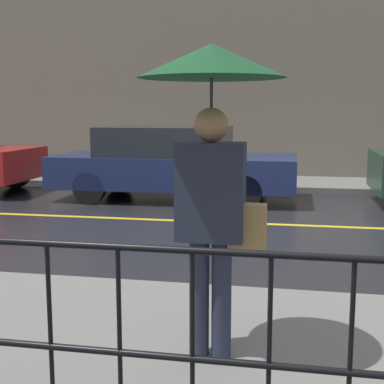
{
  "coord_description": "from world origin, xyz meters",
  "views": [
    {
      "loc": [
        0.45,
        -8.11,
        1.73
      ],
      "look_at": [
        -0.64,
        -2.42,
        0.84
      ],
      "focal_mm": 50.0,
      "sensor_mm": 36.0,
      "label": 1
    }
  ],
  "objects": [
    {
      "name": "railing_foreground",
      "position": [
        -0.0,
        -5.74,
        0.74
      ],
      "size": [
        12.0,
        0.04,
        0.99
      ],
      "color": "black",
      "rests_on": "sidewalk_near"
    },
    {
      "name": "lane_marking",
      "position": [
        0.0,
        0.0,
        0.0
      ],
      "size": [
        25.2,
        0.12,
        0.01
      ],
      "color": "gold",
      "rests_on": "ground_plane"
    },
    {
      "name": "car_navy",
      "position": [
        -1.88,
        2.07,
        0.72
      ],
      "size": [
        4.68,
        1.91,
        1.42
      ],
      "color": "#19234C",
      "rests_on": "ground_plane"
    },
    {
      "name": "sidewalk_far",
      "position": [
        0.0,
        4.36,
        0.06
      ],
      "size": [
        28.0,
        2.05,
        0.11
      ],
      "color": "slate",
      "rests_on": "ground_plane"
    },
    {
      "name": "sidewalk_near",
      "position": [
        0.0,
        -4.67,
        0.06
      ],
      "size": [
        28.0,
        2.65,
        0.11
      ],
      "color": "slate",
      "rests_on": "ground_plane"
    },
    {
      "name": "pedestrian",
      "position": [
        -0.06,
        -4.78,
        1.66
      ],
      "size": [
        0.93,
        0.93,
        2.02
      ],
      "color": "#23283D",
      "rests_on": "sidewalk_near"
    },
    {
      "name": "building_storefront",
      "position": [
        0.0,
        5.54,
        2.6
      ],
      "size": [
        28.0,
        0.3,
        5.21
      ],
      "color": "#706656",
      "rests_on": "ground_plane"
    },
    {
      "name": "ground_plane",
      "position": [
        0.0,
        0.0,
        0.0
      ],
      "size": [
        80.0,
        80.0,
        0.0
      ],
      "primitive_type": "plane",
      "color": "black"
    }
  ]
}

